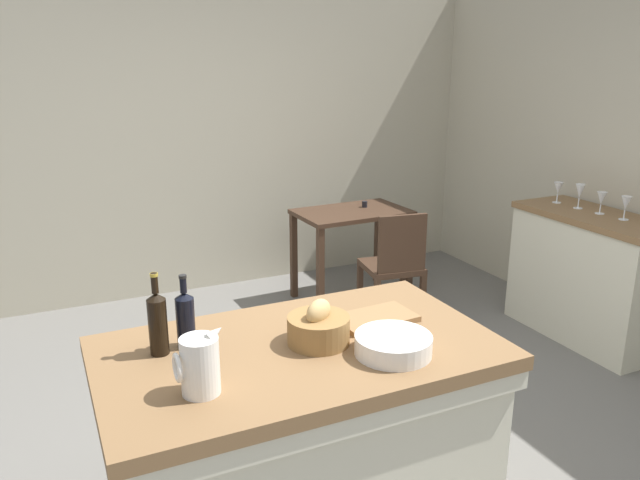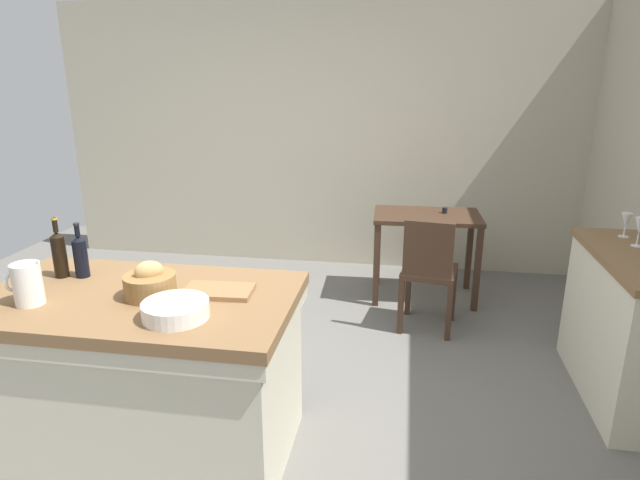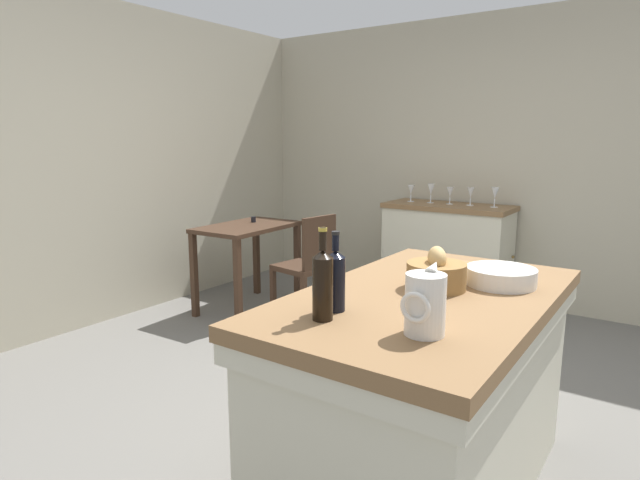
# 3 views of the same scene
# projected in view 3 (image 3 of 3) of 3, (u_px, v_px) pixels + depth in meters

# --- Properties ---
(ground_plane) EXTENTS (6.76, 6.76, 0.00)m
(ground_plane) POSITION_uv_depth(u_px,v_px,m) (357.00, 415.00, 2.94)
(ground_plane) COLOR #66635E
(wall_back) EXTENTS (5.32, 0.12, 2.60)m
(wall_back) POSITION_uv_depth(u_px,v_px,m) (73.00, 165.00, 4.15)
(wall_back) COLOR #B2AA93
(wall_back) RESTS_ON ground
(wall_right) EXTENTS (0.12, 5.20, 2.60)m
(wall_right) POSITION_uv_depth(u_px,v_px,m) (507.00, 162.00, 4.79)
(wall_right) COLOR #B2AA93
(wall_right) RESTS_ON ground
(island_table) EXTENTS (1.54, 0.90, 0.89)m
(island_table) POSITION_uv_depth(u_px,v_px,m) (423.00, 387.00, 2.23)
(island_table) COLOR brown
(island_table) RESTS_ON ground
(side_cabinet) EXTENTS (0.52, 1.15, 0.92)m
(side_cabinet) POSITION_uv_depth(u_px,v_px,m) (446.00, 254.00, 4.89)
(side_cabinet) COLOR brown
(side_cabinet) RESTS_ON ground
(writing_desk) EXTENTS (0.92, 0.59, 0.81)m
(writing_desk) POSITION_uv_depth(u_px,v_px,m) (247.00, 239.00, 4.67)
(writing_desk) COLOR #3D281C
(writing_desk) RESTS_ON ground
(wooden_chair) EXTENTS (0.46, 0.46, 0.91)m
(wooden_chair) POSITION_uv_depth(u_px,v_px,m) (309.00, 265.00, 4.34)
(wooden_chair) COLOR #3D281C
(wooden_chair) RESTS_ON ground
(pitcher) EXTENTS (0.17, 0.13, 0.24)m
(pitcher) POSITION_uv_depth(u_px,v_px,m) (425.00, 304.00, 1.68)
(pitcher) COLOR silver
(pitcher) RESTS_ON island_table
(wash_bowl) EXTENTS (0.29, 0.29, 0.08)m
(wash_bowl) POSITION_uv_depth(u_px,v_px,m) (501.00, 276.00, 2.27)
(wash_bowl) COLOR silver
(wash_bowl) RESTS_ON island_table
(bread_basket) EXTENTS (0.25, 0.25, 0.18)m
(bread_basket) POSITION_uv_depth(u_px,v_px,m) (436.00, 274.00, 2.20)
(bread_basket) COLOR olive
(bread_basket) RESTS_ON island_table
(cutting_board) EXTENTS (0.35, 0.22, 0.02)m
(cutting_board) POSITION_uv_depth(u_px,v_px,m) (444.00, 269.00, 2.51)
(cutting_board) COLOR olive
(cutting_board) RESTS_ON island_table
(wine_bottle_dark) EXTENTS (0.07, 0.07, 0.29)m
(wine_bottle_dark) POSITION_uv_depth(u_px,v_px,m) (335.00, 279.00, 1.91)
(wine_bottle_dark) COLOR black
(wine_bottle_dark) RESTS_ON island_table
(wine_bottle_amber) EXTENTS (0.07, 0.07, 0.32)m
(wine_bottle_amber) POSITION_uv_depth(u_px,v_px,m) (323.00, 283.00, 1.81)
(wine_bottle_amber) COLOR black
(wine_bottle_amber) RESTS_ON island_table
(wine_glass_far_left) EXTENTS (0.07, 0.07, 0.18)m
(wine_glass_far_left) POSITION_uv_depth(u_px,v_px,m) (495.00, 194.00, 4.58)
(wine_glass_far_left) COLOR white
(wine_glass_far_left) RESTS_ON side_cabinet
(wine_glass_left) EXTENTS (0.07, 0.07, 0.16)m
(wine_glass_left) POSITION_uv_depth(u_px,v_px,m) (471.00, 193.00, 4.71)
(wine_glass_left) COLOR white
(wine_glass_left) RESTS_ON side_cabinet
(wine_glass_middle) EXTENTS (0.07, 0.07, 0.15)m
(wine_glass_middle) POSITION_uv_depth(u_px,v_px,m) (450.00, 192.00, 4.81)
(wine_glass_middle) COLOR white
(wine_glass_middle) RESTS_ON side_cabinet
(wine_glass_right) EXTENTS (0.07, 0.07, 0.18)m
(wine_glass_right) POSITION_uv_depth(u_px,v_px,m) (431.00, 190.00, 4.90)
(wine_glass_right) COLOR white
(wine_glass_right) RESTS_ON side_cabinet
(wine_glass_far_right) EXTENTS (0.07, 0.07, 0.16)m
(wine_glass_far_right) POSITION_uv_depth(u_px,v_px,m) (411.00, 190.00, 5.01)
(wine_glass_far_right) COLOR white
(wine_glass_far_right) RESTS_ON side_cabinet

